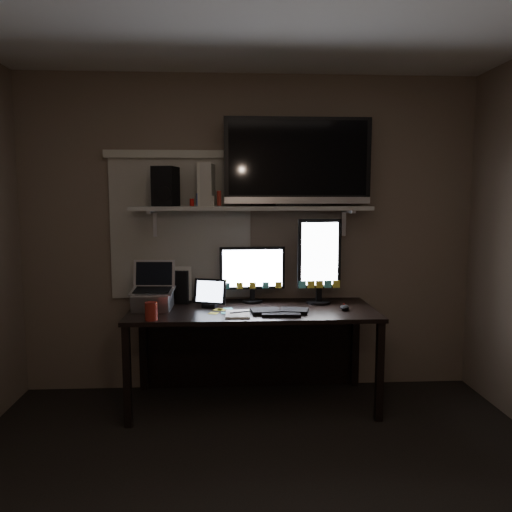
{
  "coord_description": "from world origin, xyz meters",
  "views": [
    {
      "loc": [
        -0.18,
        -2.18,
        1.54
      ],
      "look_at": [
        0.01,
        1.25,
        1.14
      ],
      "focal_mm": 35.0,
      "sensor_mm": 36.0,
      "label": 1
    }
  ],
  "objects": [
    {
      "name": "back_wall",
      "position": [
        0.0,
        1.8,
        1.25
      ],
      "size": [
        3.6,
        0.0,
        3.6
      ],
      "primitive_type": "plane",
      "rotation": [
        1.57,
        0.0,
        0.0
      ],
      "color": "#6B5C4D",
      "rests_on": "floor"
    },
    {
      "name": "window_blinds",
      "position": [
        -0.55,
        1.79,
        1.3
      ],
      "size": [
        1.1,
        0.02,
        1.1
      ],
      "primitive_type": "cube",
      "color": "#BAB6A7",
      "rests_on": "back_wall"
    },
    {
      "name": "desk",
      "position": [
        0.0,
        1.55,
        0.55
      ],
      "size": [
        1.8,
        0.75,
        0.73
      ],
      "color": "black",
      "rests_on": "floor"
    },
    {
      "name": "wall_shelf",
      "position": [
        0.0,
        1.62,
        1.46
      ],
      "size": [
        1.8,
        0.35,
        0.03
      ],
      "primitive_type": "cube",
      "color": "#A8A7A3",
      "rests_on": "back_wall"
    },
    {
      "name": "monitor_landscape",
      "position": [
        0.01,
        1.65,
        0.95
      ],
      "size": [
        0.51,
        0.08,
        0.45
      ],
      "primitive_type": "cube",
      "rotation": [
        0.0,
        0.0,
        0.06
      ],
      "color": "black",
      "rests_on": "desk"
    },
    {
      "name": "monitor_portrait",
      "position": [
        0.52,
        1.59,
        1.06
      ],
      "size": [
        0.34,
        0.08,
        0.67
      ],
      "primitive_type": "cube",
      "rotation": [
        0.0,
        0.0,
        0.05
      ],
      "color": "black",
      "rests_on": "desk"
    },
    {
      "name": "keyboard",
      "position": [
        0.19,
        1.28,
        0.74
      ],
      "size": [
        0.42,
        0.19,
        0.03
      ],
      "primitive_type": "cube",
      "rotation": [
        0.0,
        0.0,
        -0.06
      ],
      "color": "black",
      "rests_on": "desk"
    },
    {
      "name": "mouse",
      "position": [
        0.67,
        1.35,
        0.75
      ],
      "size": [
        0.09,
        0.11,
        0.04
      ],
      "primitive_type": "ellipsoid",
      "rotation": [
        0.0,
        0.0,
        -0.24
      ],
      "color": "black",
      "rests_on": "desk"
    },
    {
      "name": "notepad",
      "position": [
        -0.11,
        1.23,
        0.74
      ],
      "size": [
        0.17,
        0.24,
        0.01
      ],
      "primitive_type": "cube",
      "rotation": [
        0.0,
        0.0,
        -0.02
      ],
      "color": "white",
      "rests_on": "desk"
    },
    {
      "name": "tablet",
      "position": [
        -0.32,
        1.49,
        0.84
      ],
      "size": [
        0.27,
        0.18,
        0.22
      ],
      "primitive_type": "cube",
      "rotation": [
        0.0,
        0.0,
        -0.34
      ],
      "color": "black",
      "rests_on": "desk"
    },
    {
      "name": "file_sorter",
      "position": [
        -0.59,
        1.67,
        0.87
      ],
      "size": [
        0.23,
        0.14,
        0.27
      ],
      "primitive_type": "cube",
      "rotation": [
        0.0,
        0.0,
        -0.2
      ],
      "color": "black",
      "rests_on": "desk"
    },
    {
      "name": "laptop",
      "position": [
        -0.73,
        1.43,
        0.9
      ],
      "size": [
        0.32,
        0.27,
        0.35
      ],
      "primitive_type": "cube",
      "rotation": [
        0.0,
        0.0,
        -0.07
      ],
      "color": "silver",
      "rests_on": "desk"
    },
    {
      "name": "cup",
      "position": [
        -0.69,
        1.11,
        0.79
      ],
      "size": [
        0.1,
        0.1,
        0.12
      ],
      "primitive_type": "cylinder",
      "rotation": [
        0.0,
        0.0,
        0.28
      ],
      "color": "maroon",
      "rests_on": "desk"
    },
    {
      "name": "sticky_notes",
      "position": [
        -0.18,
        1.36,
        0.73
      ],
      "size": [
        0.29,
        0.22,
        0.0
      ],
      "primitive_type": null,
      "rotation": [
        0.0,
        0.0,
        0.1
      ],
      "color": "#FFEC45",
      "rests_on": "desk"
    },
    {
      "name": "tv",
      "position": [
        0.35,
        1.62,
        1.81
      ],
      "size": [
        1.11,
        0.2,
        0.67
      ],
      "primitive_type": "cube",
      "rotation": [
        0.0,
        0.0,
        -0.0
      ],
      "color": "black",
      "rests_on": "wall_shelf"
    },
    {
      "name": "game_console",
      "position": [
        -0.34,
        1.65,
        1.64
      ],
      "size": [
        0.12,
        0.28,
        0.32
      ],
      "primitive_type": "cube",
      "rotation": [
        0.0,
        0.0,
        -0.16
      ],
      "color": "beige",
      "rests_on": "wall_shelf"
    },
    {
      "name": "speaker",
      "position": [
        -0.64,
        1.62,
        1.63
      ],
      "size": [
        0.2,
        0.23,
        0.29
      ],
      "primitive_type": "cube",
      "rotation": [
        0.0,
        0.0,
        -0.21
      ],
      "color": "black",
      "rests_on": "wall_shelf"
    },
    {
      "name": "bottles",
      "position": [
        -0.34,
        1.54,
        1.54
      ],
      "size": [
        0.2,
        0.06,
        0.13
      ],
      "primitive_type": null,
      "rotation": [
        0.0,
        0.0,
        0.05
      ],
      "color": "#A50F0C",
      "rests_on": "wall_shelf"
    }
  ]
}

